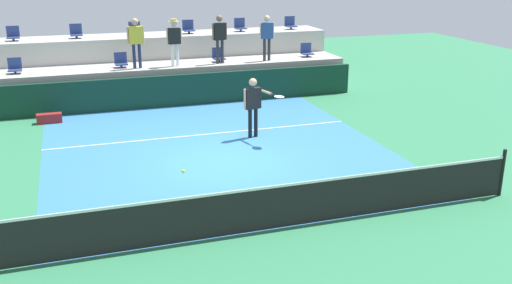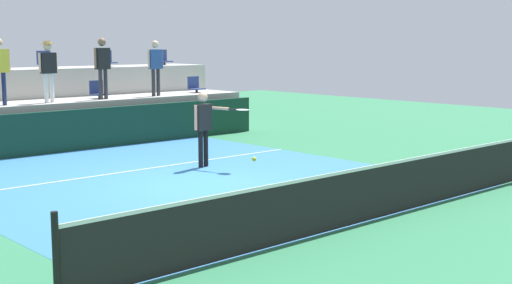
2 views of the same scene
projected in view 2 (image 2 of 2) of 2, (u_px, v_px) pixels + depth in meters
ground_plane at (205, 186)px, 14.08m from camera, size 40.00×40.00×0.00m
court_inner_paint at (175, 179)px, 14.81m from camera, size 9.00×10.00×0.01m
court_service_line at (139, 170)px, 15.83m from camera, size 9.00×0.06×0.00m
tennis_net at (360, 193)px, 11.08m from camera, size 10.48×0.08×1.07m
sponsor_backboard at (63, 131)px, 18.39m from camera, size 13.00×0.16×1.10m
seating_tier_lower at (41, 124)px, 19.33m from camera, size 13.00×1.80×1.25m
seating_tier_upper at (13, 105)px, 20.58m from camera, size 13.00×1.80×2.10m
stadium_chair_lower_right at (98, 91)px, 20.33m from camera, size 0.44×0.40×0.52m
stadium_chair_lower_far_right at (195, 86)px, 22.71m from camera, size 0.44×0.40×0.52m
stadium_chair_upper_mid_right at (45, 61)px, 21.04m from camera, size 0.44×0.40×0.52m
stadium_chair_upper_right at (107, 60)px, 22.45m from camera, size 0.44×0.40×0.52m
stadium_chair_upper_far_right at (163, 59)px, 23.91m from camera, size 0.44×0.40×0.52m
tennis_player at (204, 121)px, 16.06m from camera, size 0.96×1.16×1.74m
spectator_with_hat at (48, 65)px, 18.80m from camera, size 0.57×0.42×1.66m
spectator_leaning_on_rail at (102, 62)px, 19.90m from camera, size 0.60×0.28×1.75m
spectator_in_white at (155, 63)px, 21.12m from camera, size 0.59×0.24×1.68m
tennis_ball at (254, 159)px, 10.31m from camera, size 0.07×0.07×0.07m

